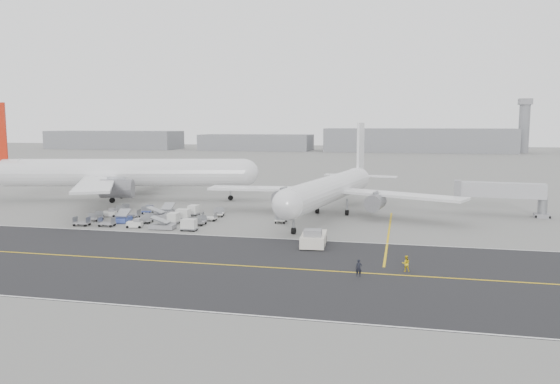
% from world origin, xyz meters
% --- Properties ---
extents(ground, '(700.00, 700.00, 0.00)m').
position_xyz_m(ground, '(0.00, 0.00, 0.00)').
color(ground, gray).
rests_on(ground, ground).
extents(taxiway, '(220.00, 59.00, 0.03)m').
position_xyz_m(taxiway, '(5.02, -17.98, 0.01)').
color(taxiway, '#242427').
rests_on(taxiway, ground).
extents(horizon_buildings, '(520.00, 28.00, 28.00)m').
position_xyz_m(horizon_buildings, '(30.00, 260.00, 0.00)').
color(horizon_buildings, gray).
rests_on(horizon_buildings, ground).
extents(control_tower, '(7.00, 7.00, 31.25)m').
position_xyz_m(control_tower, '(100.00, 265.00, 16.25)').
color(control_tower, gray).
rests_on(control_tower, ground).
extents(airliner_a, '(60.12, 58.79, 21.08)m').
position_xyz_m(airliner_a, '(-28.22, 29.04, 6.07)').
color(airliner_a, white).
rests_on(airliner_a, ground).
extents(airliner_b, '(47.50, 48.40, 16.81)m').
position_xyz_m(airliner_b, '(19.29, 20.74, 4.85)').
color(airliner_b, white).
rests_on(airliner_b, ground).
extents(pushback_tug, '(3.72, 8.88, 2.52)m').
position_xyz_m(pushback_tug, '(20.25, -5.66, 1.03)').
color(pushback_tug, silver).
rests_on(pushback_tug, ground).
extents(jet_bridge, '(16.59, 4.56, 6.20)m').
position_xyz_m(jet_bridge, '(49.25, 26.42, 4.33)').
color(jet_bridge, gray).
rests_on(jet_bridge, ground).
extents(gse_cluster, '(28.05, 23.08, 1.95)m').
position_xyz_m(gse_cluster, '(-9.78, 7.58, 0.00)').
color(gse_cluster, gray).
rests_on(gse_cluster, ground).
extents(stray_dolly, '(1.77, 2.76, 1.66)m').
position_xyz_m(stray_dolly, '(12.04, 10.61, 0.00)').
color(stray_dolly, silver).
rests_on(stray_dolly, ground).
extents(ground_crew_a, '(0.70, 0.48, 1.88)m').
position_xyz_m(ground_crew_a, '(27.45, -19.44, 0.94)').
color(ground_crew_a, black).
rests_on(ground_crew_a, ground).
extents(ground_crew_b, '(0.99, 0.82, 1.85)m').
position_xyz_m(ground_crew_b, '(32.46, -16.25, 0.92)').
color(ground_crew_b, yellow).
rests_on(ground_crew_b, ground).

